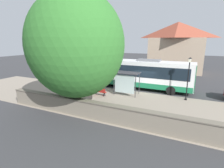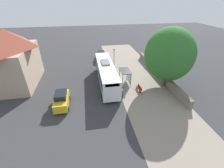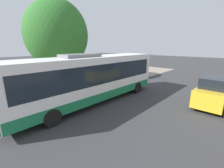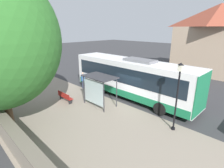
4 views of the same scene
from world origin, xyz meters
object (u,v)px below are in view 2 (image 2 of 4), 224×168
at_px(pedestrian, 122,93).
at_px(bench, 139,88).
at_px(shade_tree, 169,55).
at_px(bus_shelter, 126,73).
at_px(parked_car_behind_bus, 101,56).
at_px(parked_car_far_lane, 62,100).
at_px(bus, 106,73).
at_px(street_lamp_near, 114,58).

xyz_separation_m(pedestrian, bench, (-3.28, -1.80, -0.56)).
relative_size(bench, shade_tree, 0.19).
bearing_deg(bus_shelter, parked_car_behind_bus, -76.52).
distance_m(parked_car_behind_bus, parked_car_far_lane, 18.13).
bearing_deg(bus, parked_car_behind_bus, -92.17).
xyz_separation_m(bench, parked_car_far_lane, (11.82, 1.88, 0.54)).
bearing_deg(bus_shelter, street_lamp_near, -81.42).
xyz_separation_m(pedestrian, parked_car_behind_bus, (1.18, -16.49, -0.07)).
xyz_separation_m(bench, street_lamp_near, (2.51, -8.81, 2.09)).
bearing_deg(pedestrian, bus_shelter, -110.86).
bearing_deg(pedestrian, shade_tree, -161.72).
height_order(bus_shelter, parked_car_behind_bus, bus_shelter).
bearing_deg(bench, parked_car_far_lane, 9.06).
bearing_deg(parked_car_behind_bus, pedestrian, 94.10).
distance_m(pedestrian, bench, 3.78).
xyz_separation_m(bus, bench, (-4.89, 3.35, -1.44)).
height_order(pedestrian, shade_tree, shade_tree).
distance_m(bench, shade_tree, 6.89).
bearing_deg(parked_car_far_lane, street_lamp_near, -131.04).
distance_m(street_lamp_near, parked_car_behind_bus, 6.40).
xyz_separation_m(bus, street_lamp_near, (-2.38, -5.46, 0.66)).
xyz_separation_m(pedestrian, street_lamp_near, (-0.77, -10.61, 1.53)).
bearing_deg(street_lamp_near, parked_car_far_lane, 48.96).
relative_size(bus, street_lamp_near, 2.85).
height_order(bench, parked_car_behind_bus, parked_car_behind_bus).
distance_m(shade_tree, parked_car_far_lane, 17.24).
relative_size(shade_tree, parked_car_far_lane, 2.43).
bearing_deg(pedestrian, parked_car_far_lane, 0.55).
distance_m(bus, bus_shelter, 3.39).
height_order(bus, bench, bus).
bearing_deg(pedestrian, parked_car_behind_bus, -85.90).
distance_m(bus, pedestrian, 5.47).
relative_size(bus, pedestrian, 7.03).
bearing_deg(bus_shelter, pedestrian, 69.14).
xyz_separation_m(street_lamp_near, parked_car_behind_bus, (1.96, -5.88, -1.61)).
bearing_deg(shade_tree, bench, 9.85).
bearing_deg(bench, pedestrian, 28.80).
bearing_deg(parked_car_behind_bus, bus, 87.83).
xyz_separation_m(bus, pedestrian, (-1.61, 5.15, -0.88)).
distance_m(street_lamp_near, shade_tree, 11.11).
height_order(bus, street_lamp_near, street_lamp_near).
height_order(street_lamp_near, parked_car_far_lane, street_lamp_near).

